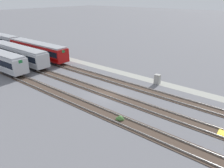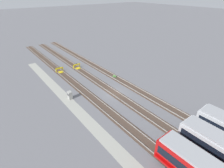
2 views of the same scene
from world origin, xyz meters
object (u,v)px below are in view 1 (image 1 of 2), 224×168
subway_car_front_row_right_inner (38,50)px  electrical_cabinet (157,79)px  subway_car_front_row_leftmost (18,54)px  weed_clump (120,119)px

subway_car_front_row_right_inner → electrical_cabinet: size_ratio=11.27×
subway_car_front_row_right_inner → electrical_cabinet: 28.35m
subway_car_front_row_leftmost → subway_car_front_row_right_inner: bearing=-90.0°
subway_car_front_row_right_inner → subway_car_front_row_leftmost: bearing=90.0°
electrical_cabinet → subway_car_front_row_leftmost: bearing=16.2°
subway_car_front_row_right_inner → weed_clump: (-30.19, 9.20, -1.80)m
electrical_cabinet → weed_clump: size_ratio=1.74×
subway_car_front_row_leftmost → subway_car_front_row_right_inner: same height
electrical_cabinet → weed_clump: 12.89m
subway_car_front_row_right_inner → electrical_cabinet: (-28.10, -3.50, -1.24)m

